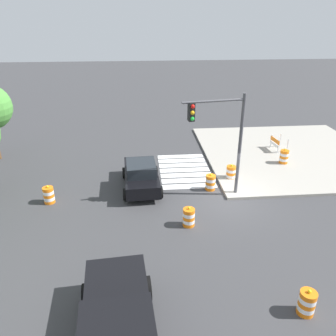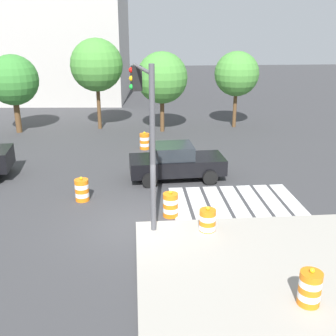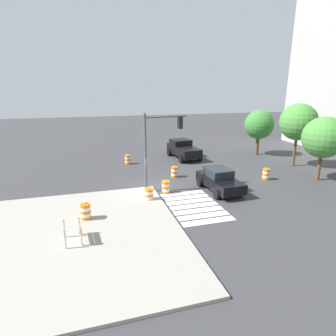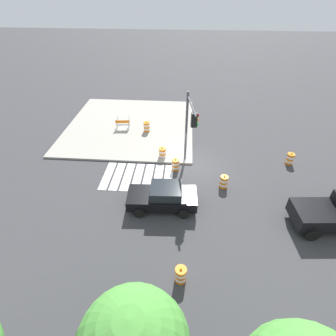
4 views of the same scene
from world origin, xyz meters
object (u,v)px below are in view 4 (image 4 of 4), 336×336
traffic_barrel_near_corner (175,165)px  traffic_barrel_on_sidewalk (147,127)px  sports_car (163,197)px  traffic_barrel_median_near (290,159)px  traffic_barrel_crosswalk_end (181,275)px  traffic_barrel_median_far (224,182)px  traffic_barrel_far_curb (162,153)px  construction_barricade (123,123)px  traffic_light_pole (190,123)px

traffic_barrel_near_corner → traffic_barrel_on_sidewalk: bearing=-61.9°
sports_car → traffic_barrel_median_near: bearing=-150.5°
traffic_barrel_crosswalk_end → traffic_barrel_median_far: same height
traffic_barrel_median_near → traffic_barrel_far_curb: size_ratio=1.00×
traffic_barrel_on_sidewalk → construction_barricade: traffic_barrel_on_sidewalk is taller
traffic_barrel_crosswalk_end → traffic_barrel_on_sidewalk: 14.81m
traffic_barrel_near_corner → sports_car: bearing=81.5°
traffic_barrel_median_near → traffic_barrel_median_far: size_ratio=1.00×
sports_car → traffic_barrel_median_near: sports_car is taller
traffic_barrel_near_corner → traffic_barrel_median_near: 8.95m
sports_car → traffic_barrel_crosswalk_end: size_ratio=4.30×
traffic_barrel_crosswalk_end → traffic_barrel_far_curb: same height
sports_car → traffic_barrel_median_far: 4.58m
sports_car → traffic_barrel_crosswalk_end: 5.09m
sports_car → traffic_barrel_on_sidewalk: sports_car is taller
traffic_barrel_median_far → traffic_barrel_far_curb: (4.55, -3.22, 0.00)m
traffic_barrel_median_far → traffic_light_pole: (2.55, -1.90, 3.46)m
traffic_barrel_crosswalk_end → traffic_barrel_on_sidewalk: (3.65, -14.35, 0.15)m
traffic_barrel_crosswalk_end → construction_barricade: 15.91m
traffic_barrel_far_curb → traffic_barrel_median_far: bearing=144.7°
traffic_barrel_far_curb → traffic_barrel_crosswalk_end: bearing=100.0°
traffic_barrel_on_sidewalk → traffic_light_pole: traffic_light_pole is taller
construction_barricade → traffic_light_pole: 9.02m
construction_barricade → traffic_barrel_far_curb: bearing=133.0°
traffic_barrel_near_corner → traffic_barrel_median_near: (-8.84, -1.43, 0.00)m
traffic_light_pole → traffic_barrel_near_corner: bearing=10.5°
traffic_barrel_near_corner → traffic_barrel_median_far: size_ratio=1.00×
traffic_barrel_median_far → traffic_light_pole: size_ratio=0.19×
traffic_barrel_far_curb → construction_barricade: size_ratio=0.78×
sports_car → traffic_barrel_far_curb: (0.53, -5.39, -0.36)m
sports_car → construction_barricade: bearing=-64.5°
traffic_barrel_far_curb → traffic_barrel_median_near: bearing=179.7°
traffic_barrel_median_far → traffic_barrel_far_curb: 5.58m
traffic_barrel_median_near → construction_barricade: (14.11, -4.50, 0.27)m
traffic_barrel_near_corner → traffic_barrel_median_far: bearing=153.2°
traffic_barrel_median_near → traffic_light_pole: (7.95, 1.27, 3.46)m
traffic_barrel_median_near → traffic_barrel_median_far: same height
traffic_barrel_crosswalk_end → construction_barricade: bearing=-68.0°
traffic_barrel_on_sidewalk → construction_barricade: (2.32, -0.40, 0.12)m
traffic_barrel_crosswalk_end → traffic_barrel_on_sidewalk: size_ratio=1.00×
sports_car → construction_barricade: sports_car is taller
sports_car → traffic_barrel_on_sidewalk: bearing=-75.9°
traffic_barrel_near_corner → traffic_barrel_far_curb: size_ratio=1.00×
traffic_barrel_median_near → construction_barricade: 14.81m
sports_car → traffic_barrel_median_far: (-4.02, -2.17, -0.36)m
traffic_barrel_median_near → traffic_barrel_on_sidewalk: (11.79, -4.10, 0.15)m
traffic_barrel_median_far → construction_barricade: construction_barricade is taller
traffic_barrel_median_near → traffic_barrel_on_sidewalk: bearing=-19.2°
traffic_barrel_median_far → traffic_barrel_far_curb: bearing=-35.3°
construction_barricade → traffic_light_pole: size_ratio=0.24×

